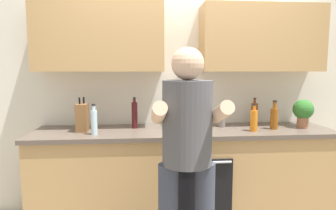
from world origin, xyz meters
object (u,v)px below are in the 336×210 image
bottle_vinegar (254,113)px  grocery_bag_produce (180,120)px  knife_block (82,117)px  potted_herb (303,111)px  person_standing (187,145)px  bottle_wine (135,115)px  bottle_syrup (274,118)px  bottle_water (94,121)px  cup_stoneware (222,122)px  bottle_juice (254,120)px

bottle_vinegar → grocery_bag_produce: (-0.80, -0.18, -0.02)m
knife_block → potted_herb: (2.13, -0.01, 0.03)m
bottle_vinegar → knife_block: (-1.71, -0.19, 0.01)m
person_standing → bottle_vinegar: bearing=48.7°
bottle_wine → bottle_vinegar: bearing=3.6°
bottle_vinegar → potted_herb: size_ratio=1.00×
bottle_syrup → potted_herb: bearing=7.6°
potted_herb → person_standing: bearing=-148.7°
bottle_vinegar → bottle_water: bearing=-168.1°
bottle_syrup → bottle_vinegar: bottle_vinegar is taller
bottle_vinegar → bottle_syrup: bearing=-67.1°
bottle_wine → potted_herb: size_ratio=1.09×
bottle_syrup → bottle_vinegar: 0.26m
potted_herb → bottle_vinegar: bearing=154.4°
bottle_wine → bottle_water: bearing=-143.8°
bottle_wine → grocery_bag_produce: size_ratio=1.45×
bottle_syrup → cup_stoneware: (-0.47, 0.15, -0.06)m
bottle_syrup → bottle_water: bearing=-176.9°
knife_block → potted_herb: 2.13m
bottle_wine → bottle_juice: bearing=-12.1°
person_standing → bottle_vinegar: 1.30m
cup_stoneware → person_standing: bearing=-118.9°
bottle_syrup → potted_herb: size_ratio=1.00×
bottle_syrup → bottle_wine: 1.35m
grocery_bag_produce → bottle_syrup: bearing=-4.0°
bottle_vinegar → bottle_wine: size_ratio=0.92×
person_standing → bottle_water: 0.97m
bottle_vinegar → bottle_water: (-1.58, -0.33, 0.00)m
bottle_water → grocery_bag_produce: bearing=11.2°
person_standing → potted_herb: bearing=31.3°
person_standing → grocery_bag_produce: (0.06, 0.79, 0.04)m
bottle_wine → cup_stoneware: size_ratio=3.23×
bottle_syrup → knife_block: 1.81m
bottle_syrup → bottle_water: size_ratio=1.03×
grocery_bag_produce → bottle_vinegar: bearing=12.5°
knife_block → cup_stoneware: bearing=3.9°
bottle_vinegar → bottle_juice: (-0.13, -0.32, -0.01)m
person_standing → bottle_water: bearing=138.7°
bottle_juice → grocery_bag_produce: bearing=168.3°
person_standing → potted_herb: 1.49m
bottle_water → grocery_bag_produce: bottle_water is taller
bottle_vinegar → grocery_bag_produce: 0.82m
bottle_water → knife_block: 0.20m
bottle_juice → knife_block: bearing=175.3°
person_standing → bottle_vinegar: person_standing is taller
person_standing → bottle_juice: size_ratio=6.36×
bottle_juice → cup_stoneware: 0.33m
cup_stoneware → knife_block: knife_block is taller
grocery_bag_produce → potted_herb: bearing=-1.0°
bottle_water → knife_block: size_ratio=0.86×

